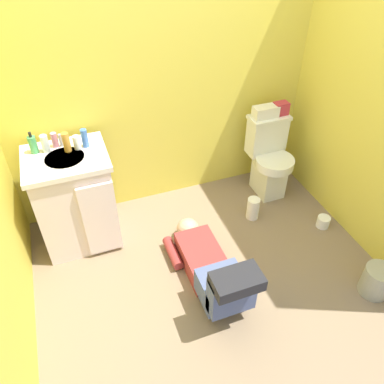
{
  "coord_description": "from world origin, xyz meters",
  "views": [
    {
      "loc": [
        -0.78,
        -1.8,
        2.34
      ],
      "look_at": [
        0.02,
        0.36,
        0.45
      ],
      "focal_mm": 35.55,
      "sensor_mm": 36.0,
      "label": 1
    }
  ],
  "objects_px": {
    "vanity_cabinet": "(76,199)",
    "faucet": "(61,140)",
    "toiletry_bag": "(281,108)",
    "trash_can": "(377,281)",
    "toilet": "(269,158)",
    "bottle_blue": "(85,138)",
    "paper_towel_roll": "(253,208)",
    "bottle_white": "(77,142)",
    "person_plumber": "(211,269)",
    "bottle_pink": "(55,140)",
    "bottle_clear": "(45,144)",
    "bottle_amber": "(66,142)",
    "toilet_paper_roll": "(323,222)",
    "soap_dispenser": "(33,144)",
    "tissue_box": "(266,112)"
  },
  "relations": [
    {
      "from": "trash_can",
      "to": "toilet_paper_roll",
      "type": "relative_size",
      "value": 2.12
    },
    {
      "from": "toilet",
      "to": "bottle_pink",
      "type": "bearing_deg",
      "value": 176.31
    },
    {
      "from": "trash_can",
      "to": "toilet_paper_roll",
      "type": "bearing_deg",
      "value": 85.13
    },
    {
      "from": "soap_dispenser",
      "to": "paper_towel_roll",
      "type": "relative_size",
      "value": 0.8
    },
    {
      "from": "bottle_blue",
      "to": "toilet_paper_roll",
      "type": "bearing_deg",
      "value": -20.53
    },
    {
      "from": "toilet",
      "to": "trash_can",
      "type": "height_order",
      "value": "toilet"
    },
    {
      "from": "toiletry_bag",
      "to": "toilet_paper_roll",
      "type": "height_order",
      "value": "toiletry_bag"
    },
    {
      "from": "faucet",
      "to": "bottle_clear",
      "type": "distance_m",
      "value": 0.12
    },
    {
      "from": "bottle_clear",
      "to": "bottle_pink",
      "type": "xyz_separation_m",
      "value": [
        0.07,
        0.05,
        -0.01
      ]
    },
    {
      "from": "bottle_white",
      "to": "bottle_blue",
      "type": "xyz_separation_m",
      "value": [
        0.06,
        0.01,
        0.02
      ]
    },
    {
      "from": "bottle_amber",
      "to": "trash_can",
      "type": "relative_size",
      "value": 0.63
    },
    {
      "from": "person_plumber",
      "to": "bottle_pink",
      "type": "height_order",
      "value": "bottle_pink"
    },
    {
      "from": "bottle_blue",
      "to": "bottle_white",
      "type": "bearing_deg",
      "value": -171.18
    },
    {
      "from": "bottle_blue",
      "to": "paper_towel_roll",
      "type": "bearing_deg",
      "value": -15.64
    },
    {
      "from": "bottle_amber",
      "to": "toiletry_bag",
      "type": "bearing_deg",
      "value": 2.1
    },
    {
      "from": "faucet",
      "to": "toilet_paper_roll",
      "type": "height_order",
      "value": "faucet"
    },
    {
      "from": "toiletry_bag",
      "to": "trash_can",
      "type": "relative_size",
      "value": 0.53
    },
    {
      "from": "bottle_amber",
      "to": "toilet_paper_roll",
      "type": "bearing_deg",
      "value": -18.85
    },
    {
      "from": "vanity_cabinet",
      "to": "faucet",
      "type": "height_order",
      "value": "faucet"
    },
    {
      "from": "bottle_clear",
      "to": "toilet_paper_roll",
      "type": "bearing_deg",
      "value": -18.7
    },
    {
      "from": "tissue_box",
      "to": "toilet_paper_roll",
      "type": "bearing_deg",
      "value": -69.7
    },
    {
      "from": "soap_dispenser",
      "to": "bottle_clear",
      "type": "distance_m",
      "value": 0.08
    },
    {
      "from": "toilet",
      "to": "bottle_blue",
      "type": "xyz_separation_m",
      "value": [
        -1.58,
        0.04,
        0.52
      ]
    },
    {
      "from": "vanity_cabinet",
      "to": "toilet_paper_roll",
      "type": "height_order",
      "value": "vanity_cabinet"
    },
    {
      "from": "toiletry_bag",
      "to": "paper_towel_roll",
      "type": "distance_m",
      "value": 0.91
    },
    {
      "from": "toilet",
      "to": "paper_towel_roll",
      "type": "height_order",
      "value": "toilet"
    },
    {
      "from": "person_plumber",
      "to": "bottle_amber",
      "type": "height_order",
      "value": "bottle_amber"
    },
    {
      "from": "bottle_blue",
      "to": "toilet_paper_roll",
      "type": "xyz_separation_m",
      "value": [
        1.8,
        -0.68,
        -0.84
      ]
    },
    {
      "from": "bottle_clear",
      "to": "vanity_cabinet",
      "type": "bearing_deg",
      "value": -44.16
    },
    {
      "from": "person_plumber",
      "to": "paper_towel_roll",
      "type": "distance_m",
      "value": 0.84
    },
    {
      "from": "faucet",
      "to": "bottle_white",
      "type": "height_order",
      "value": "bottle_white"
    },
    {
      "from": "bottle_pink",
      "to": "trash_can",
      "type": "bearing_deg",
      "value": -36.72
    },
    {
      "from": "faucet",
      "to": "toiletry_bag",
      "type": "distance_m",
      "value": 1.85
    },
    {
      "from": "vanity_cabinet",
      "to": "tissue_box",
      "type": "height_order",
      "value": "tissue_box"
    },
    {
      "from": "toilet",
      "to": "trash_can",
      "type": "relative_size",
      "value": 3.22
    },
    {
      "from": "bottle_white",
      "to": "paper_towel_roll",
      "type": "bearing_deg",
      "value": -14.57
    },
    {
      "from": "toilet",
      "to": "bottle_clear",
      "type": "height_order",
      "value": "bottle_clear"
    },
    {
      "from": "toilet",
      "to": "toilet_paper_roll",
      "type": "relative_size",
      "value": 6.82
    },
    {
      "from": "faucet",
      "to": "bottle_blue",
      "type": "distance_m",
      "value": 0.18
    },
    {
      "from": "person_plumber",
      "to": "bottle_amber",
      "type": "relative_size",
      "value": 7.26
    },
    {
      "from": "soap_dispenser",
      "to": "bottle_clear",
      "type": "bearing_deg",
      "value": -11.85
    },
    {
      "from": "toiletry_bag",
      "to": "paper_towel_roll",
      "type": "bearing_deg",
      "value": -134.65
    },
    {
      "from": "bottle_amber",
      "to": "toilet_paper_roll",
      "type": "distance_m",
      "value": 2.21
    },
    {
      "from": "toilet_paper_roll",
      "to": "vanity_cabinet",
      "type": "bearing_deg",
      "value": 163.17
    },
    {
      "from": "trash_can",
      "to": "paper_towel_roll",
      "type": "bearing_deg",
      "value": 114.43
    },
    {
      "from": "tissue_box",
      "to": "toiletry_bag",
      "type": "distance_m",
      "value": 0.15
    },
    {
      "from": "faucet",
      "to": "paper_towel_roll",
      "type": "height_order",
      "value": "faucet"
    },
    {
      "from": "tissue_box",
      "to": "bottle_white",
      "type": "relative_size",
      "value": 2.1
    },
    {
      "from": "tissue_box",
      "to": "toiletry_bag",
      "type": "xyz_separation_m",
      "value": [
        0.15,
        0.0,
        0.01
      ]
    },
    {
      "from": "bottle_pink",
      "to": "bottle_white",
      "type": "height_order",
      "value": "bottle_pink"
    }
  ]
}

